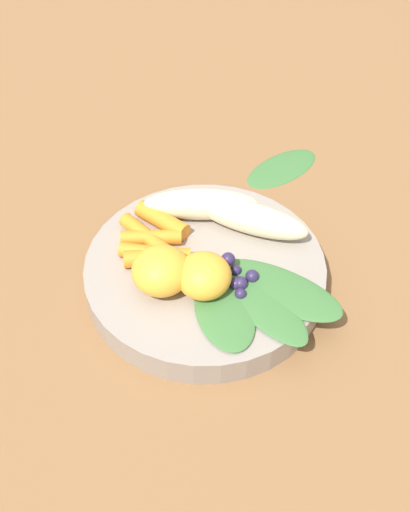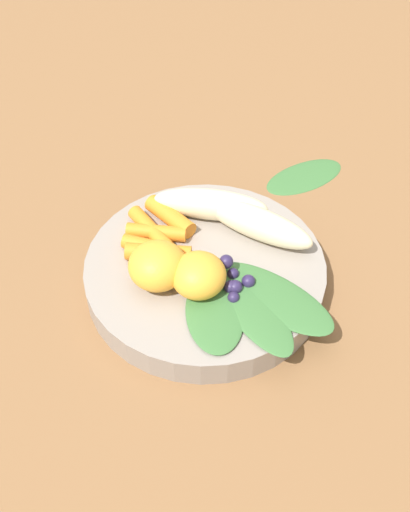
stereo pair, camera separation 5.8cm
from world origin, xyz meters
The scene contains 17 objects.
ground_plane centered at (0.00, 0.00, 0.00)m, with size 2.40×2.40×0.00m, color brown.
bowl centered at (0.00, 0.00, 0.01)m, with size 0.23×0.23×0.03m, color gray.
banana_peeled_left centered at (-0.06, -0.03, 0.04)m, with size 0.12×0.03×0.03m, color beige.
banana_peeled_right centered at (-0.06, 0.02, 0.04)m, with size 0.12×0.03×0.03m, color beige.
orange_segment_near centered at (0.03, 0.01, 0.05)m, with size 0.05×0.05×0.04m, color #F4A833.
orange_segment_far centered at (0.04, -0.02, 0.05)m, with size 0.05×0.05×0.04m, color #F4A833.
carrot_front centered at (-0.02, -0.06, 0.04)m, with size 0.02×0.02×0.06m, color orange.
carrot_mid_left centered at (0.00, -0.07, 0.04)m, with size 0.01×0.01×0.06m, color orange.
carrot_mid_right centered at (0.00, -0.06, 0.04)m, with size 0.02×0.02×0.06m, color orange.
carrot_rear centered at (0.02, -0.05, 0.04)m, with size 0.01×0.01×0.06m, color orange.
carrot_small centered at (0.02, -0.04, 0.04)m, with size 0.02×0.02×0.06m, color orange.
blueberry_pile centered at (0.01, 0.04, 0.04)m, with size 0.04×0.04×0.02m.
coconut_shred_patch centered at (0.02, 0.06, 0.03)m, with size 0.05×0.05×0.00m, color white.
kale_leaf_left centered at (0.05, 0.04, 0.03)m, with size 0.09×0.05×0.01m, color #3D7038.
kale_leaf_right centered at (0.02, 0.06, 0.03)m, with size 0.13×0.04×0.01m, color #3D7038.
kale_leaf_rear centered at (0.00, 0.08, 0.03)m, with size 0.12×0.05×0.01m, color #3D7038.
kale_leaf_stray centered at (-0.20, 0.00, 0.00)m, with size 0.10×0.05×0.01m, color #3D7038.
Camera 1 is at (0.35, 0.18, 0.46)m, focal length 42.80 mm.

